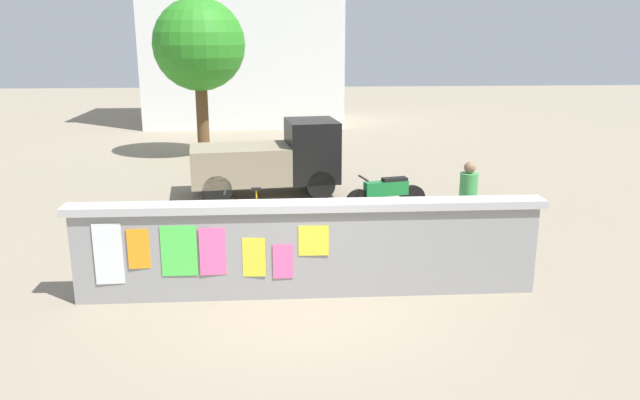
{
  "coord_description": "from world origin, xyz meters",
  "views": [
    {
      "loc": [
        -0.42,
        -9.1,
        3.98
      ],
      "look_at": [
        0.25,
        1.05,
        1.25
      ],
      "focal_mm": 35.35,
      "sensor_mm": 36.0,
      "label": 1
    }
  ],
  "objects_px": {
    "bicycle_near": "(339,243)",
    "tree_roadside": "(199,46)",
    "auto_rickshaw_truck": "(273,159)",
    "bicycle_far": "(249,216)",
    "motorcycle": "(388,193)",
    "person_walking": "(468,195)"
  },
  "relations": [
    {
      "from": "bicycle_near",
      "to": "person_walking",
      "type": "xyz_separation_m",
      "value": [
        2.53,
        0.84,
        0.62
      ]
    },
    {
      "from": "auto_rickshaw_truck",
      "to": "person_walking",
      "type": "relative_size",
      "value": 2.32
    },
    {
      "from": "bicycle_far",
      "to": "person_walking",
      "type": "relative_size",
      "value": 1.06
    },
    {
      "from": "bicycle_near",
      "to": "bicycle_far",
      "type": "relative_size",
      "value": 0.99
    },
    {
      "from": "motorcycle",
      "to": "bicycle_near",
      "type": "bearing_deg",
      "value": -114.36
    },
    {
      "from": "bicycle_near",
      "to": "bicycle_far",
      "type": "bearing_deg",
      "value": 133.25
    },
    {
      "from": "tree_roadside",
      "to": "bicycle_near",
      "type": "bearing_deg",
      "value": -70.77
    },
    {
      "from": "motorcycle",
      "to": "tree_roadside",
      "type": "bearing_deg",
      "value": 125.15
    },
    {
      "from": "bicycle_near",
      "to": "person_walking",
      "type": "distance_m",
      "value": 2.74
    },
    {
      "from": "motorcycle",
      "to": "person_walking",
      "type": "height_order",
      "value": "person_walking"
    },
    {
      "from": "bicycle_near",
      "to": "tree_roadside",
      "type": "relative_size",
      "value": 0.34
    },
    {
      "from": "auto_rickshaw_truck",
      "to": "bicycle_near",
      "type": "relative_size",
      "value": 2.22
    },
    {
      "from": "bicycle_near",
      "to": "tree_roadside",
      "type": "bearing_deg",
      "value": 109.23
    },
    {
      "from": "auto_rickshaw_truck",
      "to": "bicycle_far",
      "type": "bearing_deg",
      "value": -98.2
    },
    {
      "from": "person_walking",
      "to": "tree_roadside",
      "type": "relative_size",
      "value": 0.32
    },
    {
      "from": "bicycle_far",
      "to": "bicycle_near",
      "type": "bearing_deg",
      "value": -46.75
    },
    {
      "from": "motorcycle",
      "to": "bicycle_far",
      "type": "bearing_deg",
      "value": -156.78
    },
    {
      "from": "auto_rickshaw_truck",
      "to": "person_walking",
      "type": "bearing_deg",
      "value": -47.6
    },
    {
      "from": "auto_rickshaw_truck",
      "to": "person_walking",
      "type": "height_order",
      "value": "auto_rickshaw_truck"
    },
    {
      "from": "auto_rickshaw_truck",
      "to": "person_walking",
      "type": "distance_m",
      "value": 5.53
    },
    {
      "from": "auto_rickshaw_truck",
      "to": "motorcycle",
      "type": "bearing_deg",
      "value": -35.9
    },
    {
      "from": "bicycle_near",
      "to": "person_walking",
      "type": "relative_size",
      "value": 1.04
    }
  ]
}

